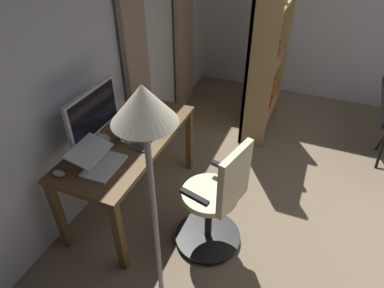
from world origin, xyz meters
name	(u,v)px	position (x,y,z in m)	size (l,w,h in m)	color
back_room_partition	(101,51)	(0.00, -2.79, 1.29)	(5.07, 0.10, 2.59)	silver
curtain_left_panel	(184,22)	(-1.58, -2.68, 1.13)	(0.46, 0.06, 2.26)	gray
curtain_right_panel	(136,55)	(-0.38, -2.68, 1.13)	(0.40, 0.06, 2.26)	gray
desk	(129,148)	(0.43, -2.32, 0.65)	(1.41, 0.64, 0.75)	brown
office_chair	(216,202)	(0.61, -1.46, 0.49)	(0.56, 0.56, 1.05)	black
computer_monitor	(93,114)	(0.56, -2.52, 1.02)	(0.60, 0.18, 0.47)	#B7BCC1
computer_keyboard	(148,120)	(0.13, -2.29, 0.77)	(0.37, 0.13, 0.02)	white
laptop	(99,160)	(0.83, -2.33, 0.81)	(0.35, 0.34, 0.16)	white
computer_mouse	(59,173)	(1.03, -2.54, 0.77)	(0.06, 0.10, 0.04)	#B7BCC1
cell_phone_face_up	(139,148)	(0.53, -2.16, 0.76)	(0.07, 0.14, 0.01)	#333338
cell_phone_by_monitor	(143,101)	(-0.17, -2.51, 0.76)	(0.07, 0.14, 0.01)	#333338
mug_tea	(126,136)	(0.47, -2.30, 0.81)	(0.12, 0.08, 0.11)	white
bookshelf	(263,58)	(-1.31, -1.58, 0.93)	(0.87, 0.30, 1.85)	tan
floor_lamp	(149,157)	(1.35, -1.56, 1.46)	(0.28, 0.28, 1.82)	black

